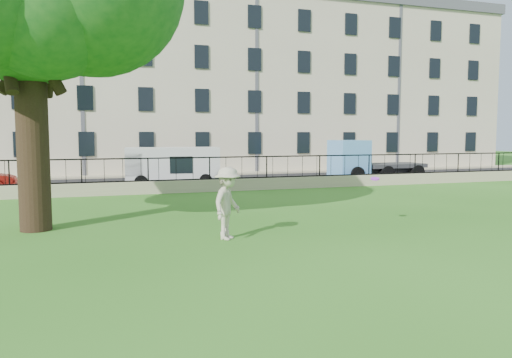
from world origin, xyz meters
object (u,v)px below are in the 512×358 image
object	(u,v)px
man	(228,203)
blue_truck	(376,160)
frisbee	(375,179)
white_van	(172,167)

from	to	relation	value
man	blue_truck	xyz separation A→B (m)	(13.63, 14.58, 0.25)
man	blue_truck	size ratio (longest dim) A/B	0.34
frisbee	blue_truck	xyz separation A→B (m)	(8.78, 14.07, -0.24)
frisbee	blue_truck	world-z (taller)	blue_truck
white_van	blue_truck	size ratio (longest dim) A/B	0.85
man	blue_truck	world-z (taller)	blue_truck
man	white_van	size ratio (longest dim) A/B	0.39
white_van	frisbee	bearing A→B (deg)	-69.62
white_van	blue_truck	xyz separation A→B (m)	(12.86, 0.00, 0.18)
frisbee	white_van	xyz separation A→B (m)	(-4.09, 14.07, -0.42)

